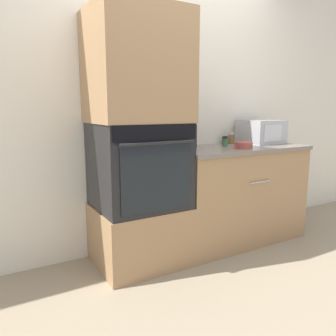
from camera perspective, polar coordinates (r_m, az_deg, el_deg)
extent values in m
plane|color=gray|center=(2.71, 4.89, -16.74)|extent=(12.00, 12.00, 0.00)
cube|color=silver|center=(2.95, -1.84, 10.66)|extent=(8.00, 0.05, 2.50)
cube|color=#A87F56|center=(2.69, -4.94, -11.41)|extent=(0.69, 0.60, 0.47)
cube|color=black|center=(2.54, -5.13, 0.47)|extent=(0.67, 0.59, 0.65)
cube|color=black|center=(2.24, -2.00, 6.20)|extent=(0.64, 0.01, 0.11)
cube|color=orange|center=(2.24, -1.96, 6.19)|extent=(0.09, 0.00, 0.03)
cube|color=black|center=(2.29, -1.95, -1.75)|extent=(0.55, 0.01, 0.48)
cylinder|color=black|center=(2.22, -1.61, 4.33)|extent=(0.57, 0.02, 0.02)
cube|color=#A87F56|center=(2.52, -5.40, 17.03)|extent=(0.69, 0.60, 0.81)
cube|color=#A87F56|center=(3.16, 11.56, -4.67)|extent=(1.29, 0.60, 0.86)
cube|color=slate|center=(3.07, 11.85, 3.39)|extent=(1.31, 0.63, 0.03)
cylinder|color=#B7B7BC|center=(2.89, 15.77, -2.36)|extent=(0.22, 0.01, 0.01)
cube|color=#B2B5BA|center=(3.39, 15.85, 6.09)|extent=(0.37, 0.35, 0.23)
cube|color=silver|center=(3.26, 17.82, 5.83)|extent=(0.23, 0.01, 0.16)
cube|color=black|center=(2.88, 3.18, 5.56)|extent=(0.12, 0.15, 0.21)
cylinder|color=black|center=(2.85, 2.68, 8.06)|extent=(0.02, 0.02, 0.04)
cylinder|color=black|center=(2.87, 3.20, 8.07)|extent=(0.02, 0.02, 0.04)
cylinder|color=black|center=(2.89, 3.71, 8.08)|extent=(0.02, 0.02, 0.04)
cylinder|color=#B24C42|center=(2.93, 13.01, 3.90)|extent=(0.16, 0.16, 0.05)
cylinder|color=brown|center=(3.30, 10.95, 4.96)|extent=(0.05, 0.05, 0.09)
cylinder|color=#B7B7BC|center=(3.29, 10.98, 5.96)|extent=(0.05, 0.05, 0.03)
cylinder|color=#427047|center=(3.30, 9.69, 4.68)|extent=(0.04, 0.04, 0.05)
cylinder|color=black|center=(3.30, 9.71, 5.28)|extent=(0.04, 0.04, 0.02)
cylinder|color=#427047|center=(3.06, 9.94, 4.43)|extent=(0.05, 0.05, 0.07)
cylinder|color=black|center=(3.05, 9.96, 5.29)|extent=(0.05, 0.05, 0.02)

